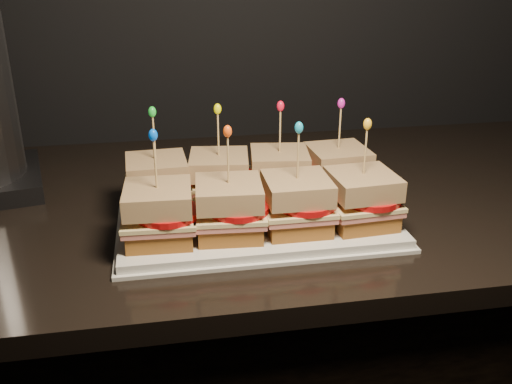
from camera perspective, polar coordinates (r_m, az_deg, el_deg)
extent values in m
cube|color=black|center=(1.03, 5.33, -0.61)|extent=(2.48, 0.70, 0.03)
cube|color=silver|center=(0.89, 0.00, -2.72)|extent=(0.42, 0.26, 0.02)
cube|color=silver|center=(0.89, 0.00, -3.07)|extent=(0.43, 0.27, 0.01)
cube|color=brown|center=(0.93, -9.72, -0.61)|extent=(0.09, 0.09, 0.03)
cube|color=#CB685E|center=(0.92, -9.79, 0.34)|extent=(0.10, 0.10, 0.01)
cube|color=#E8D18A|center=(0.92, -9.82, 0.74)|extent=(0.11, 0.10, 0.01)
cylinder|color=red|center=(0.91, -9.09, 1.09)|extent=(0.09, 0.09, 0.01)
cube|color=#5D2D0D|center=(0.91, -9.93, 2.36)|extent=(0.10, 0.10, 0.03)
cylinder|color=tan|center=(0.89, -10.13, 5.10)|extent=(0.00, 0.00, 0.09)
ellipsoid|color=green|center=(0.88, -10.34, 7.89)|extent=(0.01, 0.01, 0.02)
cube|color=brown|center=(0.93, -3.64, -0.19)|extent=(0.10, 0.10, 0.03)
cube|color=#CB685E|center=(0.92, -3.66, 0.76)|extent=(0.11, 0.11, 0.01)
cube|color=#E8D18A|center=(0.92, -3.67, 1.16)|extent=(0.11, 0.11, 0.01)
cylinder|color=red|center=(0.91, -2.89, 1.51)|extent=(0.09, 0.09, 0.01)
cube|color=#5D2D0D|center=(0.91, -3.72, 2.77)|extent=(0.10, 0.10, 0.03)
cylinder|color=tan|center=(0.90, -3.79, 5.51)|extent=(0.00, 0.00, 0.09)
ellipsoid|color=#EBEF01|center=(0.88, -3.87, 8.29)|extent=(0.01, 0.01, 0.02)
cube|color=brown|center=(0.94, 2.32, 0.23)|extent=(0.10, 0.10, 0.03)
cube|color=#CB685E|center=(0.94, 2.34, 1.16)|extent=(0.11, 0.11, 0.01)
cube|color=#E8D18A|center=(0.94, 2.35, 1.55)|extent=(0.11, 0.11, 0.01)
cylinder|color=red|center=(0.93, 3.15, 1.90)|extent=(0.09, 0.09, 0.01)
cube|color=#5D2D0D|center=(0.93, 2.37, 3.15)|extent=(0.10, 0.10, 0.03)
cylinder|color=tan|center=(0.91, 2.42, 5.85)|extent=(0.00, 0.00, 0.09)
ellipsoid|color=red|center=(0.90, 2.47, 8.58)|extent=(0.01, 0.01, 0.02)
cube|color=brown|center=(0.97, 8.04, 0.62)|extent=(0.10, 0.10, 0.03)
cube|color=#CB685E|center=(0.96, 8.09, 1.53)|extent=(0.10, 0.10, 0.01)
cube|color=#E8D18A|center=(0.96, 8.12, 1.92)|extent=(0.11, 0.10, 0.01)
cylinder|color=red|center=(0.96, 8.93, 2.25)|extent=(0.09, 0.09, 0.01)
cube|color=#5D2D0D|center=(0.95, 8.21, 3.47)|extent=(0.10, 0.10, 0.03)
cylinder|color=tan|center=(0.94, 8.37, 6.10)|extent=(0.00, 0.00, 0.09)
ellipsoid|color=#C81B9E|center=(0.93, 8.53, 8.77)|extent=(0.01, 0.01, 0.02)
cube|color=brown|center=(0.82, -9.56, -3.89)|extent=(0.09, 0.09, 0.03)
cube|color=#CB685E|center=(0.81, -9.64, -2.85)|extent=(0.10, 0.10, 0.01)
cube|color=#E8D18A|center=(0.81, -9.67, -2.40)|extent=(0.11, 0.10, 0.01)
cylinder|color=red|center=(0.80, -8.84, -2.04)|extent=(0.09, 0.09, 0.01)
cube|color=#5D2D0D|center=(0.80, -9.80, -0.60)|extent=(0.10, 0.10, 0.03)
cylinder|color=tan|center=(0.78, -10.02, 2.47)|extent=(0.00, 0.00, 0.09)
ellipsoid|color=blue|center=(0.77, -10.26, 5.62)|extent=(0.01, 0.01, 0.02)
cube|color=brown|center=(0.82, -2.67, -3.40)|extent=(0.10, 0.10, 0.03)
cube|color=#CB685E|center=(0.82, -2.69, -2.36)|extent=(0.11, 0.10, 0.01)
cube|color=#E8D18A|center=(0.81, -2.70, -1.91)|extent=(0.11, 0.10, 0.01)
cylinder|color=red|center=(0.81, -1.81, -1.54)|extent=(0.09, 0.09, 0.01)
cube|color=#5D2D0D|center=(0.80, -2.74, -0.12)|extent=(0.10, 0.10, 0.03)
cylinder|color=tan|center=(0.78, -2.80, 2.95)|extent=(0.00, 0.00, 0.09)
ellipsoid|color=#F74E0F|center=(0.77, -2.87, 6.09)|extent=(0.01, 0.01, 0.02)
cube|color=brown|center=(0.84, 4.03, -2.87)|extent=(0.09, 0.09, 0.03)
cube|color=#CB685E|center=(0.83, 4.06, -1.84)|extent=(0.10, 0.10, 0.01)
cube|color=#E8D18A|center=(0.83, 4.08, -1.40)|extent=(0.10, 0.10, 0.01)
cylinder|color=red|center=(0.82, 5.00, -1.04)|extent=(0.09, 0.09, 0.01)
cube|color=#5D2D0D|center=(0.82, 4.13, 0.36)|extent=(0.09, 0.09, 0.03)
cylinder|color=tan|center=(0.80, 4.22, 3.37)|extent=(0.00, 0.00, 0.09)
ellipsoid|color=#159AC0|center=(0.79, 4.32, 6.45)|extent=(0.01, 0.01, 0.02)
cube|color=brown|center=(0.87, 10.39, -2.33)|extent=(0.10, 0.10, 0.03)
cube|color=#CB685E|center=(0.86, 10.47, -1.33)|extent=(0.11, 0.10, 0.01)
cube|color=#E8D18A|center=(0.86, 10.50, -0.91)|extent=(0.11, 0.10, 0.01)
cylinder|color=red|center=(0.85, 11.43, -0.55)|extent=(0.09, 0.09, 0.01)
cube|color=#5D2D0D|center=(0.85, 10.63, 0.80)|extent=(0.10, 0.10, 0.03)
cylinder|color=tan|center=(0.83, 10.86, 3.72)|extent=(0.00, 0.00, 0.09)
ellipsoid|color=yellow|center=(0.82, 11.09, 6.69)|extent=(0.01, 0.01, 0.02)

